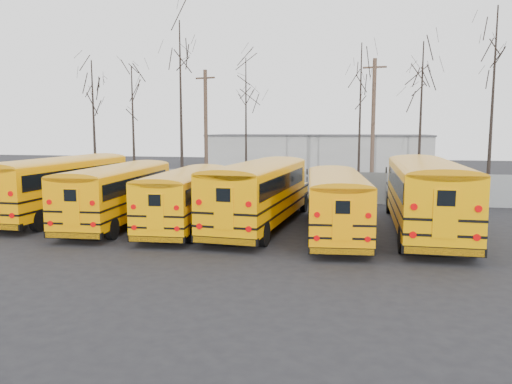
% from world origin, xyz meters
% --- Properties ---
extents(ground, '(120.00, 120.00, 0.00)m').
position_xyz_m(ground, '(0.00, 0.00, 0.00)').
color(ground, black).
rests_on(ground, ground).
extents(fence, '(40.00, 0.04, 2.00)m').
position_xyz_m(fence, '(0.00, 12.00, 1.00)').
color(fence, gray).
rests_on(fence, ground).
extents(distant_building, '(22.00, 8.00, 4.00)m').
position_xyz_m(distant_building, '(2.00, 32.00, 2.00)').
color(distant_building, '#B1B0AB').
rests_on(distant_building, ground).
extents(bus_a, '(2.84, 11.75, 3.27)m').
position_xyz_m(bus_a, '(-9.18, 3.71, 1.92)').
color(bus_a, black).
rests_on(bus_a, ground).
extents(bus_b, '(3.21, 10.84, 2.99)m').
position_xyz_m(bus_b, '(-5.24, 2.46, 1.75)').
color(bus_b, black).
rests_on(bus_b, ground).
extents(bus_c, '(3.01, 10.25, 2.83)m').
position_xyz_m(bus_c, '(-1.67, 2.34, 1.66)').
color(bus_c, black).
rests_on(bus_c, ground).
extents(bus_d, '(3.45, 11.71, 3.24)m').
position_xyz_m(bus_d, '(1.74, 3.01, 1.89)').
color(bus_d, black).
rests_on(bus_d, ground).
extents(bus_e, '(3.42, 10.49, 2.89)m').
position_xyz_m(bus_e, '(5.37, 1.94, 1.69)').
color(bus_e, black).
rests_on(bus_e, ground).
extents(bus_f, '(2.83, 12.19, 3.41)m').
position_xyz_m(bus_f, '(9.29, 3.20, 1.99)').
color(bus_f, black).
rests_on(bus_f, ground).
extents(utility_pole_left, '(1.60, 0.51, 9.09)m').
position_xyz_m(utility_pole_left, '(-5.16, 16.36, 4.67)').
color(utility_pole_left, '#463427').
rests_on(utility_pole_left, ground).
extents(utility_pole_right, '(1.78, 0.39, 9.99)m').
position_xyz_m(utility_pole_right, '(7.23, 19.50, 5.13)').
color(utility_pole_right, brown).
rests_on(utility_pole_right, ground).
extents(tree_0, '(0.26, 0.26, 10.03)m').
position_xyz_m(tree_0, '(-14.34, 16.17, 5.01)').
color(tree_0, black).
rests_on(tree_0, ground).
extents(tree_1, '(0.26, 0.26, 9.15)m').
position_xyz_m(tree_1, '(-9.89, 13.87, 4.58)').
color(tree_1, black).
rests_on(tree_1, ground).
extents(tree_2, '(0.26, 0.26, 12.59)m').
position_xyz_m(tree_2, '(-6.83, 15.60, 6.29)').
color(tree_2, black).
rests_on(tree_2, ground).
extents(tree_3, '(0.26, 0.26, 9.82)m').
position_xyz_m(tree_3, '(-1.95, 16.00, 4.91)').
color(tree_3, black).
rests_on(tree_3, ground).
extents(tree_4, '(0.26, 0.26, 10.91)m').
position_xyz_m(tree_4, '(6.24, 17.86, 5.45)').
color(tree_4, black).
rests_on(tree_4, ground).
extents(tree_5, '(0.26, 0.26, 10.61)m').
position_xyz_m(tree_5, '(10.35, 16.29, 5.31)').
color(tree_5, black).
rests_on(tree_5, ground).
extents(tree_6, '(0.26, 0.26, 12.92)m').
position_xyz_m(tree_6, '(15.09, 17.11, 6.46)').
color(tree_6, black).
rests_on(tree_6, ground).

